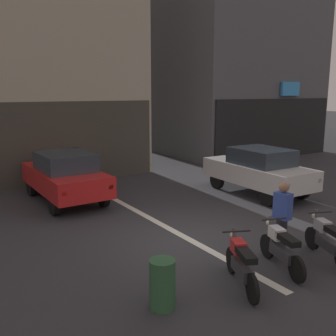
# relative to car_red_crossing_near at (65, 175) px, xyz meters

# --- Properties ---
(ground_plane) EXTENTS (120.00, 120.00, 0.00)m
(ground_plane) POSITION_rel_car_red_crossing_near_xyz_m (1.44, -5.01, -0.89)
(ground_plane) COLOR #333338
(lane_centre_line) EXTENTS (0.20, 18.00, 0.01)m
(lane_centre_line) POSITION_rel_car_red_crossing_near_xyz_m (1.44, 0.99, -0.88)
(lane_centre_line) COLOR silver
(lane_centre_line) RESTS_ON ground
(building_mid_block) EXTENTS (8.03, 9.10, 11.28)m
(building_mid_block) POSITION_rel_car_red_crossing_near_xyz_m (0.77, 7.01, 4.74)
(building_mid_block) COLOR #B2A893
(building_mid_block) RESTS_ON ground
(car_red_crossing_near) EXTENTS (1.80, 4.12, 1.64)m
(car_red_crossing_near) POSITION_rel_car_red_crossing_near_xyz_m (0.00, 0.00, 0.00)
(car_red_crossing_near) COLOR black
(car_red_crossing_near) RESTS_ON ground
(car_white_parked_kerbside) EXTENTS (1.92, 4.17, 1.64)m
(car_white_parked_kerbside) POSITION_rel_car_red_crossing_near_xyz_m (6.02, -2.78, 0.00)
(car_white_parked_kerbside) COLOR black
(car_white_parked_kerbside) RESTS_ON ground
(motorcycle_red_row_leftmost) EXTENTS (0.78, 1.55, 0.98)m
(motorcycle_red_row_leftmost) POSITION_rel_car_red_crossing_near_xyz_m (0.90, -7.31, -0.43)
(motorcycle_red_row_leftmost) COLOR black
(motorcycle_red_row_leftmost) RESTS_ON ground
(motorcycle_white_row_left_mid) EXTENTS (0.68, 1.60, 0.98)m
(motorcycle_white_row_left_mid) POSITION_rel_car_red_crossing_near_xyz_m (2.08, -7.22, -0.43)
(motorcycle_white_row_left_mid) COLOR black
(motorcycle_white_row_left_mid) RESTS_ON ground
(motorcycle_silver_row_centre) EXTENTS (0.74, 1.57, 0.98)m
(motorcycle_silver_row_centre) POSITION_rel_car_red_crossing_near_xyz_m (3.26, -7.45, -0.43)
(motorcycle_silver_row_centre) COLOR black
(motorcycle_silver_row_centre) RESTS_ON ground
(person_by_motorcycles) EXTENTS (0.24, 0.37, 1.67)m
(person_by_motorcycles) POSITION_rel_car_red_crossing_near_xyz_m (2.57, -6.79, -0.03)
(person_by_motorcycles) COLOR #23232D
(person_by_motorcycles) RESTS_ON ground
(trash_bin) EXTENTS (0.44, 0.44, 0.85)m
(trash_bin) POSITION_rel_car_red_crossing_near_xyz_m (-0.71, -7.13, -0.46)
(trash_bin) COLOR #2D5938
(trash_bin) RESTS_ON ground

